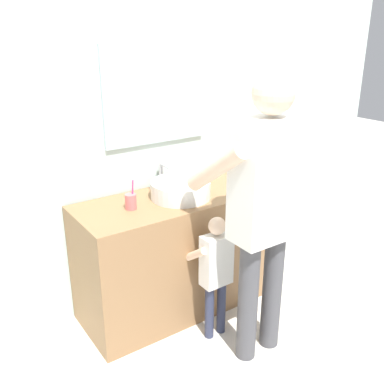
{
  "coord_description": "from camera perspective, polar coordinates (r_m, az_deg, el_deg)",
  "views": [
    {
      "loc": [
        -1.43,
        -1.93,
        1.85
      ],
      "look_at": [
        0.0,
        0.15,
        0.9
      ],
      "focal_mm": 40.79,
      "sensor_mm": 36.0,
      "label": 1
    }
  ],
  "objects": [
    {
      "name": "ground_plane",
      "position": [
        3.03,
        1.68,
        -16.92
      ],
      "size": [
        14.0,
        14.0,
        0.0
      ],
      "primitive_type": "plane",
      "color": "silver"
    },
    {
      "name": "vanity_cabinet",
      "position": [
        3.01,
        -1.63,
        -7.86
      ],
      "size": [
        1.37,
        0.54,
        0.82
      ],
      "primitive_type": "cube",
      "color": "olive",
      "rests_on": "ground"
    },
    {
      "name": "sink_basin",
      "position": [
        2.8,
        -1.51,
        0.36
      ],
      "size": [
        0.39,
        0.39,
        0.11
      ],
      "color": "silver",
      "rests_on": "vanity_cabinet"
    },
    {
      "name": "child_toddler",
      "position": [
        2.69,
        3.09,
        -9.73
      ],
      "size": [
        0.25,
        0.25,
        0.82
      ],
      "color": "#2D334C",
      "rests_on": "ground"
    },
    {
      "name": "back_wall",
      "position": [
        2.96,
        -5.25,
        10.96
      ],
      "size": [
        4.4,
        0.1,
        2.7
      ],
      "color": "silver",
      "rests_on": "ground"
    },
    {
      "name": "faucet",
      "position": [
        2.98,
        -3.93,
        2.07
      ],
      "size": [
        0.18,
        0.14,
        0.18
      ],
      "color": "#B7BABF",
      "rests_on": "vanity_cabinet"
    },
    {
      "name": "adult_parent",
      "position": [
        2.37,
        9.46,
        -0.72
      ],
      "size": [
        0.51,
        0.54,
        1.65
      ],
      "color": "#47474C",
      "rests_on": "ground"
    },
    {
      "name": "toothbrush_cup",
      "position": [
        2.66,
        -8.0,
        -1.17
      ],
      "size": [
        0.07,
        0.07,
        0.21
      ],
      "color": "#D86666",
      "rests_on": "vanity_cabinet"
    }
  ]
}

